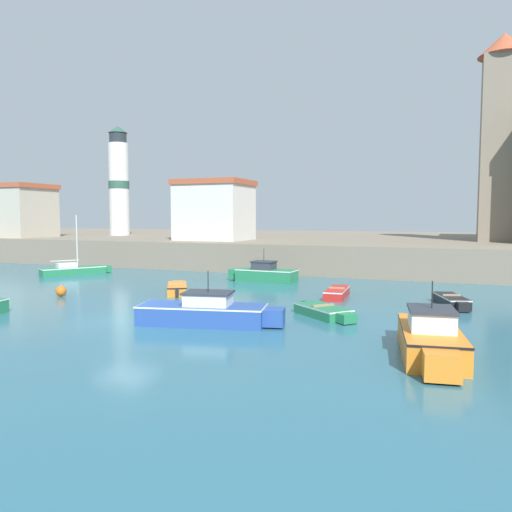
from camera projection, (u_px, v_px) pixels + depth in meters
ground_plane at (126, 322)px, 22.03m from camera, size 200.00×200.00×0.00m
quay_seawall at (331, 246)px, 58.11m from camera, size 120.00×40.00×2.40m
dinghy_orange_0 at (177, 288)px, 30.32m from camera, size 2.69×3.73×0.63m
motorboat_blue_2 at (207, 312)px, 21.47m from camera, size 6.46×2.99×2.32m
dinghy_black_3 at (452, 301)px, 25.82m from camera, size 1.96×3.57×0.60m
dinghy_green_4 at (324, 311)px, 23.08m from camera, size 3.40×3.13×0.56m
dinghy_red_5 at (337, 292)px, 28.69m from camera, size 1.28×3.80×0.59m
sailboat_green_6 at (74, 270)px, 39.88m from camera, size 3.77×5.26×4.76m
motorboat_green_7 at (264, 274)px, 35.63m from camera, size 5.06×1.91×2.37m
motorboat_orange_8 at (431, 338)px, 16.56m from camera, size 2.59×5.90×2.52m
mooring_buoy at (61, 291)px, 29.05m from camera, size 0.61×0.61×0.61m
lighthouse at (119, 183)px, 59.41m from camera, size 2.42×2.42×12.90m
harbor_shed_mid_row at (215, 210)px, 47.62m from camera, size 6.65×5.71×5.69m
harbor_shed_far_end at (12, 211)px, 54.88m from camera, size 8.62×5.78×5.75m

